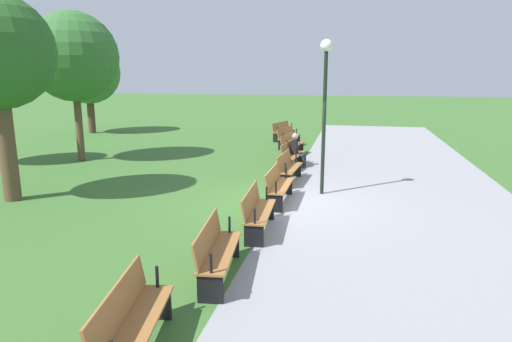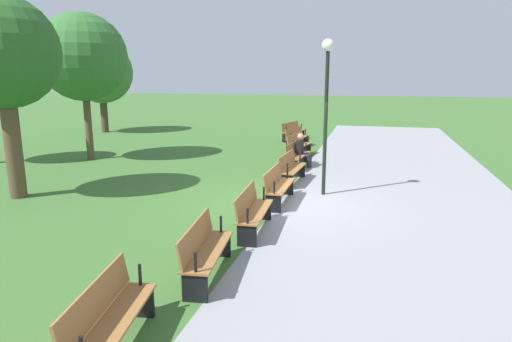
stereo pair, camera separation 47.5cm
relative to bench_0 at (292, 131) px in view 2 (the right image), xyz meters
The scene contains 16 objects.
ground_plane 11.11m from the bench_0, ahead, with size 120.00×120.00×0.00m, color #3D6B2D.
path_paving 11.94m from the bench_0, 23.09° to the left, with size 36.44×6.11×0.01m, color #939399.
bench_0 is the anchor object (origin of this frame).
bench_1 2.23m from the bench_0, 14.87° to the left, with size 1.84×0.87×0.89m.
bench_2 4.45m from the bench_0, 13.22° to the left, with size 1.83×0.77×0.89m.
bench_3 6.67m from the bench_0, 11.57° to the left, with size 1.82×0.67×0.89m.
bench_4 8.88m from the bench_0, ahead, with size 1.80×0.57×0.89m.
bench_5 11.09m from the bench_0, ahead, with size 1.78×0.47×0.89m.
bench_6 13.29m from the bench_0, ahead, with size 1.80×0.57×0.89m.
bench_7 15.47m from the bench_0, ahead, with size 1.82×0.67×0.89m.
bench_8 17.65m from the bench_0, ahead, with size 1.83×0.77×0.89m.
person_seated 6.57m from the bench_0, 13.19° to the left, with size 0.37×0.55×1.20m.
tree_0 11.24m from the bench_0, 92.54° to the right, with size 3.42×3.42×5.05m.
tree_1 10.19m from the bench_0, 43.63° to the right, with size 3.23×3.23×5.45m.
tree_2 13.66m from the bench_0, 23.12° to the right, with size 2.82×2.82×5.17m.
lamp_post 10.48m from the bench_0, 14.93° to the left, with size 0.32×0.32×4.10m.
Camera 2 is at (10.70, 2.18, 3.21)m, focal length 31.20 mm.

